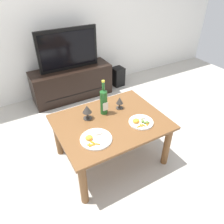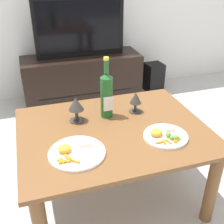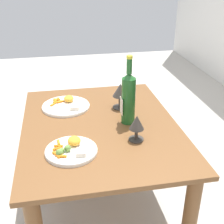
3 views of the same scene
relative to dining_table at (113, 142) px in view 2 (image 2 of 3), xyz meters
name	(u,v)px [view 2 (image 2 of 3)]	position (x,y,z in m)	size (l,w,h in m)	color
ground_plane	(113,194)	(0.00, 0.00, -0.42)	(6.40, 6.40, 0.00)	#B7B2A8
dining_table	(113,142)	(0.00, 0.00, 0.00)	(1.07, 0.83, 0.51)	brown
tv_stand	(82,78)	(0.12, 1.46, -0.18)	(1.22, 0.41, 0.49)	black
tv_screen	(80,27)	(0.12, 1.46, 0.36)	(0.89, 0.05, 0.59)	black
floor_speaker	(154,77)	(0.96, 1.44, -0.26)	(0.19, 0.19, 0.32)	black
wine_bottle	(107,94)	(0.01, 0.15, 0.24)	(0.07, 0.08, 0.37)	#1E5923
goblet_left	(76,105)	(-0.18, 0.15, 0.19)	(0.09, 0.09, 0.15)	#38332D
goblet_right	(136,99)	(0.19, 0.15, 0.18)	(0.07, 0.07, 0.13)	#38332D
dinner_plate_left	(76,152)	(-0.25, -0.17, 0.10)	(0.29, 0.29, 0.05)	white
dinner_plate_right	(165,136)	(0.24, -0.17, 0.10)	(0.24, 0.24, 0.05)	white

